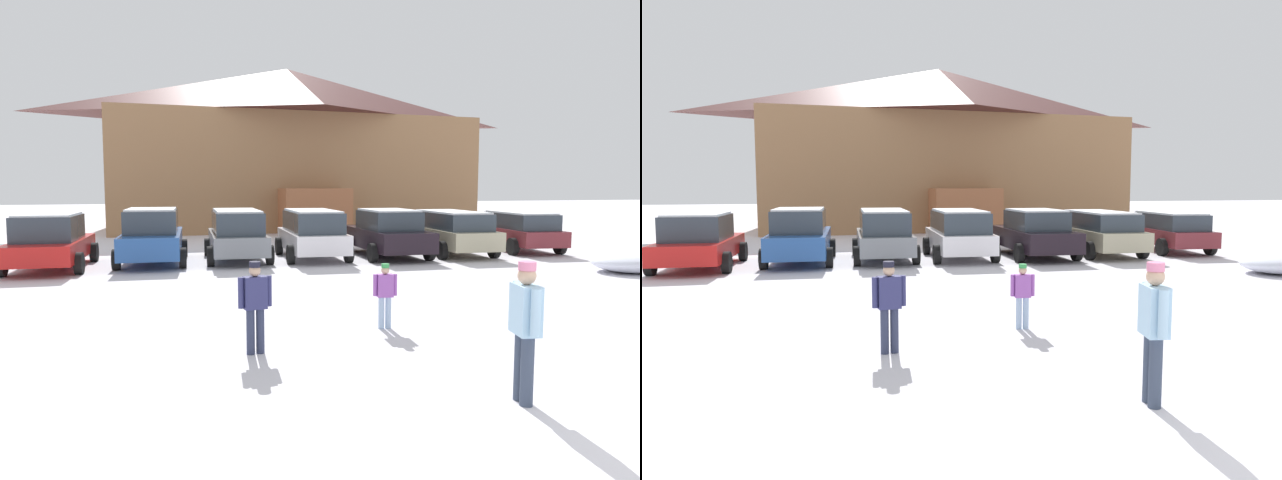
% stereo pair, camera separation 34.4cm
% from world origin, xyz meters
% --- Properties ---
extents(ski_lodge, '(21.69, 12.40, 9.64)m').
position_xyz_m(ski_lodge, '(3.32, 31.03, 4.89)').
color(ski_lodge, '#986D47').
rests_on(ski_lodge, ground).
extents(parked_red_sedan, '(2.42, 4.67, 1.70)m').
position_xyz_m(parked_red_sedan, '(-7.73, 15.14, 0.85)').
color(parked_red_sedan, red).
rests_on(parked_red_sedan, ground).
extents(parked_blue_hatchback, '(2.39, 4.86, 1.81)m').
position_xyz_m(parked_blue_hatchback, '(-4.75, 15.66, 0.90)').
color(parked_blue_hatchback, '#254F96').
rests_on(parked_blue_hatchback, ground).
extents(parked_grey_wagon, '(2.28, 4.65, 1.73)m').
position_xyz_m(parked_grey_wagon, '(-2.00, 15.66, 0.93)').
color(parked_grey_wagon, slate).
rests_on(parked_grey_wagon, ground).
extents(parked_white_suv, '(2.38, 4.48, 1.70)m').
position_xyz_m(parked_white_suv, '(0.58, 15.36, 0.91)').
color(parked_white_suv, white).
rests_on(parked_white_suv, ground).
extents(parked_black_sedan, '(2.39, 4.82, 1.70)m').
position_xyz_m(parked_black_sedan, '(3.30, 15.15, 0.86)').
color(parked_black_sedan, black).
rests_on(parked_black_sedan, ground).
extents(parked_beige_suv, '(2.42, 4.87, 1.61)m').
position_xyz_m(parked_beige_suv, '(5.88, 15.17, 0.87)').
color(parked_beige_suv, tan).
rests_on(parked_beige_suv, ground).
extents(parked_maroon_van, '(2.48, 4.45, 1.53)m').
position_xyz_m(parked_maroon_van, '(8.96, 15.36, 0.84)').
color(parked_maroon_van, maroon).
rests_on(parked_maroon_van, ground).
extents(skier_teen_in_navy_coat, '(0.52, 0.24, 1.41)m').
position_xyz_m(skier_teen_in_navy_coat, '(-3.25, 4.67, 0.79)').
color(skier_teen_in_navy_coat, '#2E344F').
rests_on(skier_teen_in_navy_coat, ground).
extents(skier_adult_in_blue_parka, '(0.32, 0.61, 1.67)m').
position_xyz_m(skier_adult_in_blue_parka, '(-0.58, 1.85, 0.94)').
color(skier_adult_in_blue_parka, '#364155').
rests_on(skier_adult_in_blue_parka, ground).
extents(skier_child_in_purple_jacket, '(0.43, 0.21, 1.16)m').
position_xyz_m(skier_child_in_purple_jacket, '(-0.78, 5.54, 0.66)').
color(skier_child_in_purple_jacket, '#9AB4D5').
rests_on(skier_child_in_purple_jacket, ground).
extents(plowed_snow_pile, '(2.48, 1.98, 0.60)m').
position_xyz_m(plowed_snow_pile, '(8.81, 9.69, 0.30)').
color(plowed_snow_pile, white).
rests_on(plowed_snow_pile, ground).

